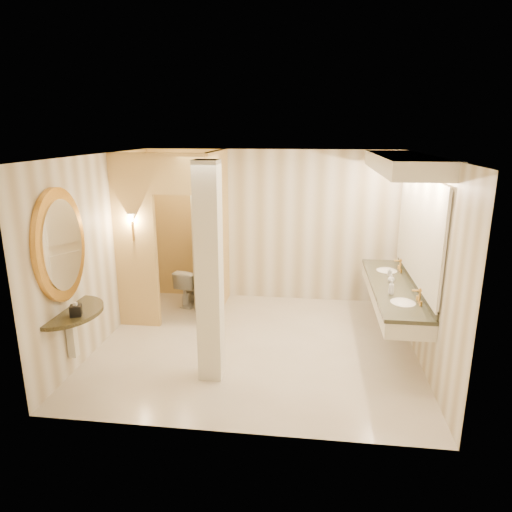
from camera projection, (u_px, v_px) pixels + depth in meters
The scene contains 16 objects.
floor at pixel (256, 345), 6.63m from camera, with size 4.50×4.50×0.00m, color beige.
ceiling at pixel (256, 155), 5.90m from camera, with size 4.50×4.50×0.00m, color white.
wall_back at pixel (270, 226), 8.18m from camera, with size 4.50×0.02×2.70m, color beige.
wall_front at pixel (230, 311), 4.35m from camera, with size 4.50×0.02×2.70m, color beige.
wall_left at pixel (100, 250), 6.54m from camera, with size 0.02×4.00×2.70m, color beige.
wall_right at pixel (425, 261), 6.00m from camera, with size 0.02×4.00×2.70m, color beige.
toilet_closet at pixel (194, 235), 7.32m from camera, with size 1.50×1.55×2.70m.
wall_sconce at pixel (132, 219), 6.81m from camera, with size 0.14×0.14×0.42m.
vanity at pixel (401, 233), 6.34m from camera, with size 0.75×2.77×2.09m.
console_shelf at pixel (63, 274), 5.49m from camera, with size 1.06×1.06×1.98m.
pillar at pixel (209, 274), 5.46m from camera, with size 0.29×0.29×2.70m, color silver.
tissue_box at pixel (76, 311), 5.43m from camera, with size 0.13×0.13×0.13m, color black.
toilet at pixel (191, 286), 8.12m from camera, with size 0.37×0.65×0.67m, color white.
soap_bottle_a at pixel (390, 272), 6.93m from camera, with size 0.05×0.06×0.12m, color beige.
soap_bottle_b at pixel (391, 278), 6.62m from camera, with size 0.10×0.10×0.12m, color silver.
soap_bottle_c at pixel (391, 287), 6.13m from camera, with size 0.08×0.08×0.20m, color #C6B28C.
Camera 1 is at (0.75, -5.99, 3.02)m, focal length 32.00 mm.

